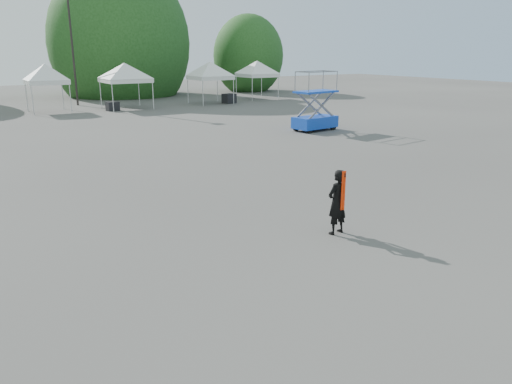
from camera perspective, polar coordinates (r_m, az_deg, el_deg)
ground at (r=12.13m, az=2.12°, el=-4.55°), size 120.00×120.00×0.00m
light_pole_east at (r=42.44m, az=-20.40°, el=16.72°), size 0.60×0.25×9.80m
tree_mid_e at (r=50.77m, az=-15.28°, el=16.09°), size 5.12×5.12×7.79m
tree_far_e at (r=54.40m, az=-0.88°, el=15.30°), size 3.84×3.84×5.84m
tent_e at (r=38.44m, az=-22.97°, el=12.96°), size 3.76×3.76×3.88m
tent_f at (r=38.83m, az=-14.79°, el=13.69°), size 4.51×4.51×3.88m
tent_g at (r=41.43m, az=-5.29°, el=14.24°), size 4.17×4.17×3.88m
tent_h at (r=45.17m, az=0.12°, el=14.44°), size 4.12×4.12×3.88m
man at (r=11.92m, az=9.26°, el=-1.14°), size 0.62×0.45×1.57m
scissor_lift at (r=27.45m, az=6.83°, el=10.29°), size 2.57×1.51×3.15m
crate_mid at (r=37.86m, az=-16.06°, el=9.40°), size 0.90×0.74×0.65m
crate_east at (r=41.75m, az=-3.09°, el=10.63°), size 1.13×0.96×0.77m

